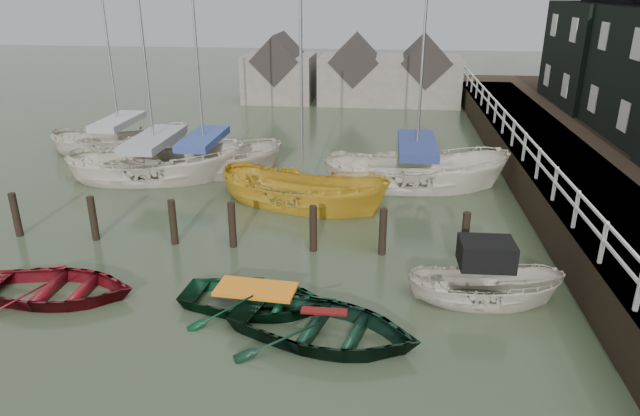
# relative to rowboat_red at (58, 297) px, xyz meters

# --- Properties ---
(ground) EXTENTS (120.00, 120.00, 0.00)m
(ground) POSITION_rel_rowboat_red_xyz_m (4.79, 0.41, 0.00)
(ground) COLOR #323D26
(ground) RESTS_ON ground
(pier) EXTENTS (3.04, 32.00, 2.70)m
(pier) POSITION_rel_rowboat_red_xyz_m (14.26, 10.41, 0.71)
(pier) COLOR black
(pier) RESTS_ON ground
(mooring_pilings) EXTENTS (13.72, 0.22, 1.80)m
(mooring_pilings) POSITION_rel_rowboat_red_xyz_m (3.67, 3.41, 0.50)
(mooring_pilings) COLOR black
(mooring_pilings) RESTS_ON ground
(far_sheds) EXTENTS (14.00, 4.08, 4.39)m
(far_sheds) POSITION_rel_rowboat_red_xyz_m (5.62, 26.41, 1.86)
(far_sheds) COLOR #665B51
(far_sheds) RESTS_ON ground
(rowboat_red) EXTENTS (3.98, 2.88, 0.81)m
(rowboat_red) POSITION_rel_rowboat_red_xyz_m (0.00, 0.00, 0.00)
(rowboat_red) COLOR #5F0D13
(rowboat_red) RESTS_ON ground
(rowboat_green) EXTENTS (3.86, 2.89, 0.76)m
(rowboat_green) POSITION_rel_rowboat_red_xyz_m (5.03, 0.09, 0.00)
(rowboat_green) COLOR black
(rowboat_green) RESTS_ON ground
(rowboat_dkgreen) EXTENTS (4.89, 4.01, 0.88)m
(rowboat_dkgreen) POSITION_rel_rowboat_red_xyz_m (6.79, -0.98, 0.00)
(rowboat_dkgreen) COLOR black
(rowboat_dkgreen) RESTS_ON ground
(motorboat) EXTENTS (3.77, 1.51, 2.24)m
(motorboat) POSITION_rel_rowboat_red_xyz_m (10.50, 1.10, 0.12)
(motorboat) COLOR beige
(motorboat) RESTS_ON ground
(sailboat_a) EXTENTS (7.39, 3.91, 11.27)m
(sailboat_a) POSITION_rel_rowboat_red_xyz_m (-1.09, 9.33, 0.06)
(sailboat_a) COLOR beige
(sailboat_a) RESTS_ON ground
(sailboat_b) EXTENTS (6.71, 3.53, 10.72)m
(sailboat_b) POSITION_rel_rowboat_red_xyz_m (0.63, 10.19, 0.06)
(sailboat_b) COLOR #C0B3A3
(sailboat_b) RESTS_ON ground
(sailboat_c) EXTENTS (6.84, 4.26, 9.77)m
(sailboat_c) POSITION_rel_rowboat_red_xyz_m (5.12, 7.18, 0.01)
(sailboat_c) COLOR gold
(sailboat_c) RESTS_ON ground
(sailboat_d) EXTENTS (7.16, 3.02, 13.18)m
(sailboat_d) POSITION_rel_rowboat_red_xyz_m (9.16, 9.65, 0.06)
(sailboat_d) COLOR beige
(sailboat_d) RESTS_ON ground
(sailboat_e) EXTENTS (6.62, 3.25, 10.77)m
(sailboat_e) POSITION_rel_rowboat_red_xyz_m (-4.21, 12.83, 0.06)
(sailboat_e) COLOR beige
(sailboat_e) RESTS_ON ground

